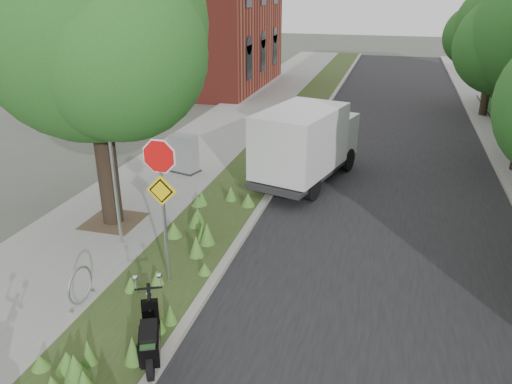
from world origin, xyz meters
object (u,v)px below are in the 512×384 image
sign_assembly (161,183)px  utility_cabinet (184,154)px  scooter_near (150,343)px  box_truck (306,141)px

sign_assembly → utility_cabinet: bearing=110.0°
sign_assembly → scooter_near: sign_assembly is taller
scooter_near → utility_cabinet: 9.15m
scooter_near → utility_cabinet: bearing=109.6°
sign_assembly → utility_cabinet: size_ratio=2.57×
scooter_near → box_truck: 9.14m
sign_assembly → scooter_near: size_ratio=2.17×
scooter_near → box_truck: bearing=84.2°
box_truck → utility_cabinet: bearing=-173.8°
sign_assembly → scooter_near: (0.77, -2.34, -1.84)m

